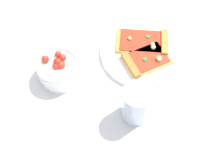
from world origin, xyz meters
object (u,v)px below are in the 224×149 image
Objects in this scene: plate at (141,53)px; soda_glass at (136,104)px; pizza_slice_far at (146,42)px; salad_bowl at (59,69)px; pizza_slice_near at (144,60)px.

plate is 2.06× the size of soda_glass.
pizza_slice_far is (0.02, -0.03, 0.01)m from plate.
soda_glass is (-0.17, 0.11, 0.05)m from plate.
salad_bowl is (0.00, 0.28, 0.02)m from pizza_slice_far.
salad_bowl is at bearing 83.94° from plate.
soda_glass is (-0.20, -0.15, 0.02)m from salad_bowl.
salad_bowl is 0.98× the size of soda_glass.
pizza_slice_far is 0.24m from soda_glass.
soda_glass is (-0.13, 0.10, 0.04)m from pizza_slice_near.
pizza_slice_near is 0.17m from soda_glass.
pizza_slice_far is 1.53× the size of salad_bowl.
pizza_slice_near is at bearing 164.51° from plate.
pizza_slice_far is at bearing -34.46° from soda_glass.
soda_glass is at bearing 148.05° from plate.
pizza_slice_far is 1.50× the size of soda_glass.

